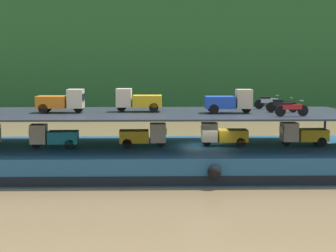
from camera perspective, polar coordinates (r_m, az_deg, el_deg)
The scene contains 13 objects.
ground_plane at distance 32.79m, azimuth 3.98°, elevation -4.68°, with size 400.00×400.00×0.00m, color olive.
cargo_barge at distance 32.63m, azimuth 3.99°, elevation -3.40°, with size 33.56×9.30×1.50m.
cargo_rack at distance 32.15m, azimuth -2.73°, elevation 1.30°, with size 24.36×7.94×2.00m.
mini_truck_lower_aft at distance 32.30m, azimuth -11.87°, elevation -1.04°, with size 2.77×1.26×1.38m.
mini_truck_lower_mid at distance 32.07m, azimuth -2.56°, elevation -0.96°, with size 2.77×1.25×1.38m.
mini_truck_lower_fore at distance 32.53m, azimuth 5.80°, elevation -0.88°, with size 2.75×1.22×1.38m.
mini_truck_lower_bow at distance 33.53m, azimuth 13.90°, elevation -0.81°, with size 2.78×1.27×1.38m.
mini_truck_upper_mid at distance 32.61m, azimuth -11.06°, elevation 2.59°, with size 2.77×1.26×1.38m.
mini_truck_upper_fore at distance 32.74m, azimuth -3.15°, elevation 2.72°, with size 2.77×1.25×1.38m.
mini_truck_upper_bow at distance 31.97m, azimuth 6.44°, elevation 2.59°, with size 2.74×1.20×1.38m.
motorcycle_upper_port at distance 30.64m, azimuth 12.75°, elevation 1.80°, with size 1.90×0.55×0.87m.
motorcycle_upper_centre at distance 32.96m, azimuth 11.78°, elevation 2.16°, with size 1.90×0.55×0.87m.
motorcycle_upper_stbd at distance 35.21m, azimuth 10.46°, elevation 2.48°, with size 1.90×0.55×0.87m.
Camera 1 is at (-3.02, -31.99, 6.51)m, focal length 58.43 mm.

